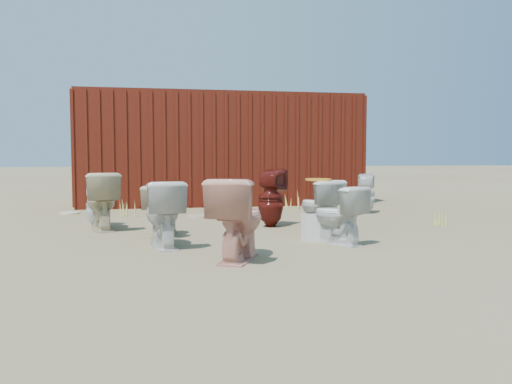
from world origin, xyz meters
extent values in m
plane|color=brown|center=(0.00, 0.00, 0.00)|extent=(100.00, 100.00, 0.00)
cube|color=#4C100C|center=(0.00, 5.20, 1.20)|extent=(6.00, 2.40, 2.40)
imported|color=silver|center=(-1.27, -0.42, 0.38)|extent=(0.55, 0.81, 0.77)
imported|color=#E09681|center=(-0.53, -1.28, 0.41)|extent=(0.76, 0.93, 0.83)
imported|color=silver|center=(0.77, -0.58, 0.35)|extent=(0.66, 0.78, 0.70)
imported|color=#57140E|center=(0.30, 1.01, 0.43)|extent=(0.55, 0.55, 0.86)
imported|color=white|center=(1.12, 0.83, 0.35)|extent=(0.45, 0.72, 0.71)
imported|color=white|center=(-2.25, 1.49, 0.32)|extent=(0.39, 0.39, 0.65)
imported|color=beige|center=(-2.13, 1.12, 0.41)|extent=(0.63, 0.89, 0.82)
imported|color=tan|center=(-1.27, 0.40, 0.34)|extent=(0.57, 0.75, 0.67)
imported|color=silver|center=(0.88, 0.54, 0.35)|extent=(0.55, 0.77, 0.71)
imported|color=silver|center=(2.39, 2.44, 0.36)|extent=(0.43, 0.43, 0.73)
ellipsoid|color=gold|center=(0.88, 0.54, 0.72)|extent=(0.36, 0.45, 0.02)
cube|color=silver|center=(0.67, -0.32, 0.17)|extent=(0.50, 0.21, 0.35)
ellipsoid|color=tan|center=(-0.69, 2.46, 0.01)|extent=(0.41, 0.52, 0.02)
ellipsoid|color=beige|center=(-2.97, 3.37, 0.01)|extent=(0.42, 0.51, 0.02)
cone|color=#BCBF4C|center=(-1.93, 2.75, 0.13)|extent=(0.36, 0.36, 0.27)
cone|color=#BCBF4C|center=(0.13, 2.22, 0.13)|extent=(0.32, 0.32, 0.26)
cone|color=#BCBF4C|center=(1.92, 2.42, 0.17)|extent=(0.36, 0.36, 0.35)
cone|color=#BCBF4C|center=(-1.20, 3.24, 0.12)|extent=(0.30, 0.30, 0.24)
cone|color=#BCBF4C|center=(1.32, 3.50, 0.17)|extent=(0.34, 0.34, 0.33)
cone|color=#BCBF4C|center=(2.84, 0.73, 0.13)|extent=(0.28, 0.28, 0.26)
camera|label=1|loc=(-1.24, -6.19, 1.03)|focal=35.00mm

